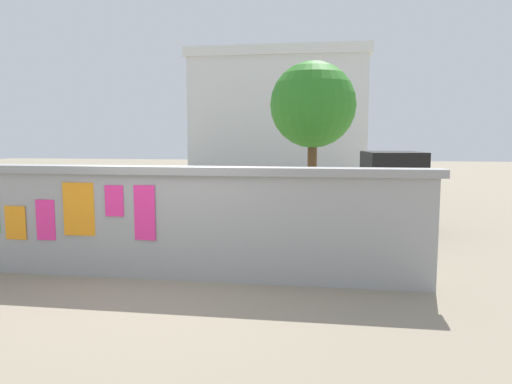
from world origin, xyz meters
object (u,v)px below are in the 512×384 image
at_px(bicycle_near, 159,206).
at_px(person_walking, 227,199).
at_px(tree_roadside, 313,105).
at_px(motorcycle, 151,214).
at_px(person_bystander, 200,208).
at_px(bicycle_far, 92,237).
at_px(auto_rickshaw_truck, 347,194).

xyz_separation_m(bicycle_near, person_walking, (2.49, -3.09, 0.62)).
bearing_deg(tree_roadside, motorcycle, -118.49).
xyz_separation_m(bicycle_near, person_bystander, (2.26, -4.20, 0.62)).
bearing_deg(bicycle_far, bicycle_near, 92.05).
bearing_deg(bicycle_near, auto_rickshaw_truck, -12.34).
bearing_deg(auto_rickshaw_truck, motorcycle, -169.01).
bearing_deg(motorcycle, tree_roadside, 61.51).
bearing_deg(motorcycle, bicycle_far, -99.82).
distance_m(auto_rickshaw_truck, person_bystander, 4.06).
height_order(auto_rickshaw_truck, person_walking, auto_rickshaw_truck).
height_order(auto_rickshaw_truck, bicycle_near, auto_rickshaw_truck).
relative_size(bicycle_near, person_bystander, 1.02).
distance_m(person_walking, person_bystander, 1.13).
height_order(motorcycle, bicycle_near, bicycle_near).
relative_size(bicycle_near, person_walking, 1.02).
distance_m(motorcycle, person_walking, 2.38).
height_order(auto_rickshaw_truck, bicycle_far, auto_rickshaw_truck).
relative_size(bicycle_far, person_bystander, 1.04).
bearing_deg(person_walking, bicycle_far, -159.77).
relative_size(person_walking, tree_roadside, 0.35).
bearing_deg(motorcycle, bicycle_near, 104.68).
bearing_deg(bicycle_far, motorcycle, 80.18).
height_order(bicycle_far, person_walking, person_walking).
distance_m(auto_rickshaw_truck, bicycle_far, 5.54).
relative_size(bicycle_near, bicycle_far, 0.98).
distance_m(auto_rickshaw_truck, bicycle_near, 4.97).
relative_size(motorcycle, person_walking, 1.17).
bearing_deg(bicycle_near, bicycle_far, -87.95).
xyz_separation_m(person_walking, person_bystander, (-0.23, -1.11, 0.00)).
bearing_deg(tree_roadside, person_walking, -100.43).
relative_size(motorcycle, person_bystander, 1.17).
relative_size(auto_rickshaw_truck, motorcycle, 1.97).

